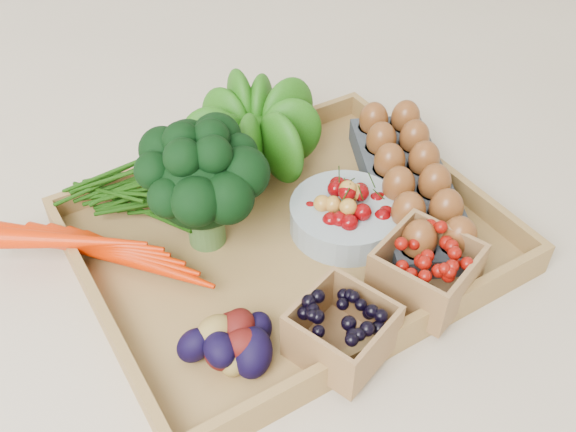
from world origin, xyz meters
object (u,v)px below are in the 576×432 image
cherry_bowl (346,216)px  egg_carton (409,190)px  tray (288,243)px  broccoli (204,204)px

cherry_bowl → egg_carton: bearing=0.4°
cherry_bowl → egg_carton: cherry_bowl is taller
tray → egg_carton: 0.20m
broccoli → cherry_bowl: 0.20m
broccoli → tray: bearing=-31.5°
tray → broccoli: (-0.10, 0.06, 0.07)m
tray → broccoli: bearing=148.5°
cherry_bowl → egg_carton: 0.11m
broccoli → cherry_bowl: broccoli is taller
cherry_bowl → egg_carton: size_ratio=0.48×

